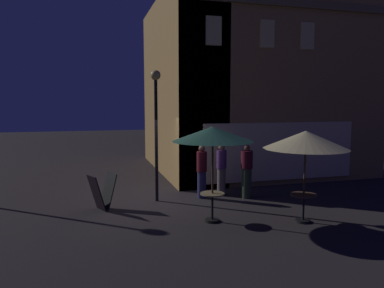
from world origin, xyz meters
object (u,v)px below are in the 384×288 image
at_px(menu_sandwich_board, 102,192).
at_px(patron_standing_1, 247,171).
at_px(cafe_table_0, 212,203).
at_px(street_lamp_near_corner, 156,113).
at_px(patio_umbrella_1, 306,140).
at_px(patron_standing_0, 202,171).
at_px(patron_standing_2, 221,169).
at_px(cafe_table_1, 303,203).
at_px(patio_umbrella_0, 213,135).

height_order(menu_sandwich_board, patron_standing_1, patron_standing_1).
xyz_separation_m(menu_sandwich_board, cafe_table_0, (2.66, -1.80, -0.03)).
height_order(street_lamp_near_corner, menu_sandwich_board, street_lamp_near_corner).
xyz_separation_m(street_lamp_near_corner, patio_umbrella_1, (3.22, -2.96, -0.62)).
height_order(menu_sandwich_board, patron_standing_0, patron_standing_0).
xyz_separation_m(cafe_table_0, patron_standing_2, (1.14, 2.44, 0.37)).
relative_size(cafe_table_1, patio_umbrella_1, 0.31).
xyz_separation_m(cafe_table_0, patron_standing_1, (1.79, 1.92, 0.36)).
bearing_deg(patio_umbrella_1, cafe_table_0, 163.49).
distance_m(patio_umbrella_1, patron_standing_2, 3.49).
height_order(street_lamp_near_corner, patio_umbrella_1, street_lamp_near_corner).
bearing_deg(cafe_table_1, patron_standing_0, 121.21).
height_order(street_lamp_near_corner, cafe_table_1, street_lamp_near_corner).
distance_m(street_lamp_near_corner, cafe_table_0, 3.36).
bearing_deg(cafe_table_1, cafe_table_0, 163.49).
relative_size(menu_sandwich_board, patron_standing_2, 0.59).
height_order(patio_umbrella_0, patron_standing_1, patio_umbrella_0).
bearing_deg(patron_standing_1, patron_standing_2, 98.31).
bearing_deg(cafe_table_0, street_lamp_near_corner, 113.76).
relative_size(menu_sandwich_board, patio_umbrella_0, 0.41).
xyz_separation_m(street_lamp_near_corner, cafe_table_1, (3.22, -2.96, -2.21)).
distance_m(street_lamp_near_corner, patio_umbrella_1, 4.42).
xyz_separation_m(street_lamp_near_corner, menu_sandwich_board, (-1.64, -0.50, -2.19)).
bearing_deg(patron_standing_2, patron_standing_1, -161.97).
bearing_deg(cafe_table_1, menu_sandwich_board, 153.18).
distance_m(patio_umbrella_0, patron_standing_0, 2.70).
relative_size(menu_sandwich_board, cafe_table_0, 1.36).
bearing_deg(cafe_table_0, patio_umbrella_1, -16.51).
bearing_deg(cafe_table_0, patron_standing_1, 46.94).
bearing_deg(patio_umbrella_0, patio_umbrella_1, -16.51).
relative_size(cafe_table_0, patron_standing_1, 0.43).
bearing_deg(street_lamp_near_corner, patio_umbrella_0, -66.24).
xyz_separation_m(street_lamp_near_corner, patron_standing_1, (2.81, -0.39, -1.86)).
distance_m(cafe_table_1, patron_standing_0, 3.46).
bearing_deg(patron_standing_0, street_lamp_near_corner, -7.13).
height_order(patio_umbrella_0, patron_standing_2, patio_umbrella_0).
bearing_deg(cafe_table_0, patio_umbrella_0, 0.00).
distance_m(patio_umbrella_1, patron_standing_0, 3.66).
bearing_deg(patron_standing_1, patron_standing_0, 121.71).
height_order(cafe_table_0, patron_standing_0, patron_standing_0).
relative_size(cafe_table_1, patron_standing_1, 0.42).
height_order(cafe_table_0, patron_standing_1, patron_standing_1).
xyz_separation_m(patron_standing_0, patron_standing_1, (1.37, -0.38, -0.00)).
relative_size(menu_sandwich_board, cafe_table_1, 1.40).
distance_m(patron_standing_1, patron_standing_2, 0.84).
xyz_separation_m(cafe_table_0, patio_umbrella_1, (2.21, -0.65, 1.60)).
relative_size(menu_sandwich_board, patio_umbrella_1, 0.43).
bearing_deg(street_lamp_near_corner, menu_sandwich_board, -162.96).
distance_m(street_lamp_near_corner, cafe_table_1, 4.90).
xyz_separation_m(menu_sandwich_board, patio_umbrella_1, (4.86, -2.46, 1.57)).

